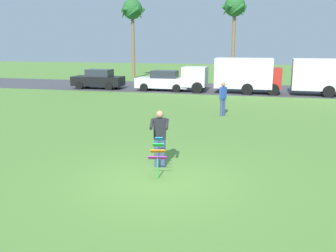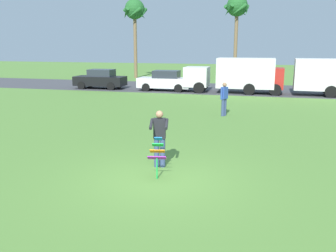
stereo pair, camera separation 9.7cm
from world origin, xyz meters
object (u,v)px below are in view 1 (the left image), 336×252
at_px(parked_truck_white_box, 232,74).
at_px(palm_tree_left_near, 132,13).
at_px(palm_tree_right_near, 235,10).
at_px(person_kite_flyer, 160,137).
at_px(parked_car_white, 163,81).
at_px(parked_truck_red_cab, 311,76).
at_px(parked_car_black, 98,79).
at_px(person_walker_near, 223,98).
at_px(kite_held, 158,152).

distance_m(parked_truck_white_box, palm_tree_left_near, 16.09).
bearing_deg(palm_tree_right_near, person_kite_flyer, -89.95).
height_order(parked_car_white, palm_tree_right_near, palm_tree_right_near).
bearing_deg(palm_tree_right_near, parked_truck_red_cab, -59.63).
bearing_deg(person_kite_flyer, parked_car_black, 119.61).
bearing_deg(person_walker_near, parked_truck_white_box, 91.41).
height_order(parked_car_black, palm_tree_left_near, palm_tree_left_near).
relative_size(parked_car_white, parked_truck_white_box, 0.63).
bearing_deg(person_kite_flyer, person_walker_near, 83.26).
distance_m(parked_car_black, palm_tree_right_near, 16.18).
height_order(parked_truck_white_box, parked_truck_red_cab, same).
relative_size(parked_car_black, person_walker_near, 2.43).
height_order(person_kite_flyer, parked_car_black, person_kite_flyer).
bearing_deg(person_walker_near, palm_tree_left_near, 121.02).
relative_size(parked_car_black, parked_truck_white_box, 0.63).
relative_size(parked_car_white, palm_tree_left_near, 0.51).
distance_m(parked_car_black, parked_truck_white_box, 11.03).
distance_m(parked_truck_red_cab, palm_tree_right_near, 13.81).
bearing_deg(person_walker_near, parked_truck_red_cab, 60.41).
distance_m(parked_car_black, person_walker_near, 14.65).
relative_size(person_kite_flyer, parked_truck_red_cab, 0.26).
relative_size(kite_held, person_walker_near, 0.62).
xyz_separation_m(person_kite_flyer, kite_held, (0.17, -0.81, -0.24)).
height_order(palm_tree_left_near, palm_tree_right_near, palm_tree_right_near).
bearing_deg(parked_car_white, palm_tree_left_near, 120.96).
height_order(parked_car_white, palm_tree_left_near, palm_tree_left_near).
bearing_deg(person_kite_flyer, parked_car_white, 104.49).
distance_m(kite_held, parked_car_black, 21.48).
distance_m(parked_truck_red_cab, palm_tree_left_near, 20.41).
xyz_separation_m(person_kite_flyer, palm_tree_right_near, (-0.02, 28.87, 6.09)).
height_order(parked_truck_red_cab, palm_tree_left_near, palm_tree_left_near).
distance_m(parked_truck_white_box, parked_truck_red_cab, 5.57).
relative_size(person_kite_flyer, palm_tree_left_near, 0.21).
bearing_deg(person_kite_flyer, palm_tree_left_near, 110.81).
bearing_deg(parked_truck_red_cab, palm_tree_left_near, 149.63).
bearing_deg(kite_held, parked_car_black, 118.93).
bearing_deg(parked_truck_red_cab, parked_car_black, -180.00).
xyz_separation_m(person_kite_flyer, palm_tree_left_near, (-10.61, 27.93, 5.94)).
relative_size(palm_tree_left_near, palm_tree_right_near, 0.98).
relative_size(kite_held, palm_tree_left_near, 0.13).
height_order(parked_truck_white_box, palm_tree_right_near, palm_tree_right_near).
xyz_separation_m(person_kite_flyer, parked_truck_red_cab, (6.35, 17.99, 0.46)).
xyz_separation_m(parked_car_white, palm_tree_right_near, (4.63, 10.88, 6.27)).
relative_size(person_kite_flyer, palm_tree_right_near, 0.20).
height_order(palm_tree_right_near, person_walker_near, palm_tree_right_near).
relative_size(parked_car_black, parked_truck_red_cab, 0.62).
relative_size(person_kite_flyer, kite_held, 1.61).
bearing_deg(parked_truck_red_cab, person_walker_near, -119.59).
relative_size(parked_car_black, parked_car_white, 1.00).
xyz_separation_m(parked_truck_white_box, palm_tree_right_near, (-0.81, 10.88, 5.63)).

